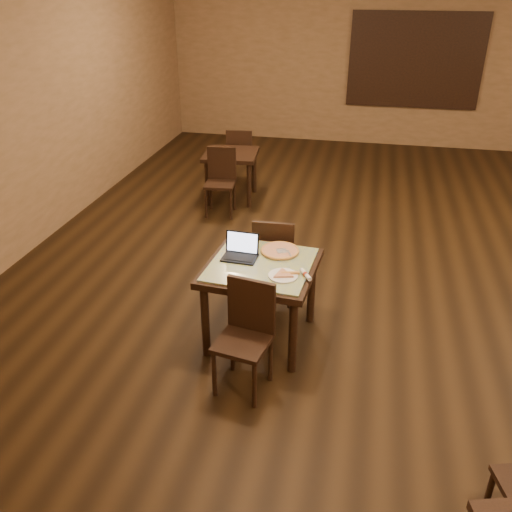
% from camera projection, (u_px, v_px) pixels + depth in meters
% --- Properties ---
extents(ground, '(10.00, 10.00, 0.00)m').
position_uv_depth(ground, '(371.00, 264.00, 6.20)').
color(ground, black).
rests_on(ground, ground).
extents(wall_back, '(8.00, 0.02, 3.00)m').
position_uv_depth(wall_back, '(386.00, 62.00, 9.83)').
color(wall_back, '#966F4C').
rests_on(wall_back, ground).
extents(wall_left, '(0.02, 10.00, 3.00)m').
position_uv_depth(wall_left, '(32.00, 115.00, 6.25)').
color(wall_left, '#966F4C').
rests_on(wall_left, ground).
extents(mural, '(2.34, 0.05, 1.64)m').
position_uv_depth(mural, '(415.00, 61.00, 9.68)').
color(mural, '#26578E').
rests_on(mural, wall_back).
extents(tiled_table, '(0.99, 0.99, 0.76)m').
position_uv_depth(tiled_table, '(261.00, 274.00, 4.66)').
color(tiled_table, black).
rests_on(tiled_table, ground).
extents(chair_main_near, '(0.46, 0.46, 0.91)m').
position_uv_depth(chair_main_near, '(247.00, 330.00, 4.19)').
color(chair_main_near, black).
rests_on(chair_main_near, ground).
extents(chair_main_far, '(0.41, 0.41, 0.92)m').
position_uv_depth(chair_main_far, '(274.00, 256.00, 5.26)').
color(chair_main_far, black).
rests_on(chair_main_far, ground).
extents(laptop, '(0.31, 0.25, 0.20)m').
position_uv_depth(laptop, '(241.00, 251.00, 4.71)').
color(laptop, black).
rests_on(laptop, tiled_table).
extents(plate, '(0.24, 0.24, 0.01)m').
position_uv_depth(plate, '(283.00, 276.00, 4.41)').
color(plate, white).
rests_on(plate, tiled_table).
extents(pizza_slice, '(0.23, 0.23, 0.02)m').
position_uv_depth(pizza_slice, '(283.00, 274.00, 4.41)').
color(pizza_slice, beige).
rests_on(pizza_slice, plate).
extents(pizza_pan, '(0.32, 0.32, 0.01)m').
position_uv_depth(pizza_pan, '(280.00, 252.00, 4.80)').
color(pizza_pan, silver).
rests_on(pizza_pan, tiled_table).
extents(pizza_whole, '(0.34, 0.34, 0.02)m').
position_uv_depth(pizza_whole, '(280.00, 250.00, 4.79)').
color(pizza_whole, beige).
rests_on(pizza_whole, pizza_pan).
extents(spatula, '(0.16, 0.23, 0.01)m').
position_uv_depth(spatula, '(282.00, 251.00, 4.77)').
color(spatula, silver).
rests_on(spatula, pizza_whole).
extents(napkin_roll, '(0.12, 0.16, 0.04)m').
position_uv_depth(napkin_roll, '(306.00, 274.00, 4.41)').
color(napkin_roll, white).
rests_on(napkin_roll, tiled_table).
extents(other_table_b, '(0.81, 0.81, 0.69)m').
position_uv_depth(other_table_b, '(231.00, 160.00, 7.72)').
color(other_table_b, black).
rests_on(other_table_b, ground).
extents(other_table_b_chair_near, '(0.42, 0.42, 0.90)m').
position_uv_depth(other_table_b_chair_near, '(221.00, 177.00, 7.30)').
color(other_table_b_chair_near, black).
rests_on(other_table_b_chair_near, ground).
extents(other_table_b_chair_far, '(0.42, 0.42, 0.90)m').
position_uv_depth(other_table_b_chair_far, '(240.00, 155.00, 8.21)').
color(other_table_b_chair_far, black).
rests_on(other_table_b_chair_far, ground).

